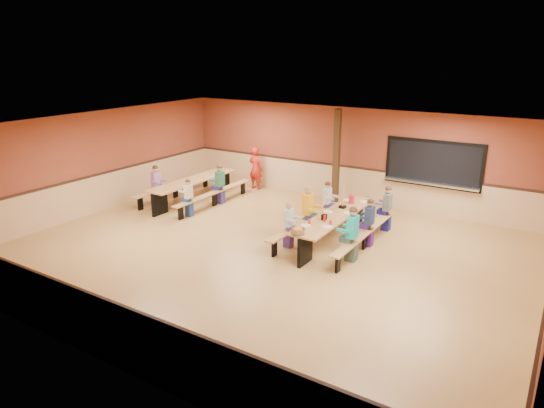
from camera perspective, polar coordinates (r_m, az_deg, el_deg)
The scene contains 23 objects.
ground at distance 11.84m, azimuth -0.83°, elevation -5.66°, with size 12.00×12.00×0.00m, color olive.
room_envelope at distance 11.59m, azimuth -0.85°, elevation -2.53°, with size 12.04×10.04×3.02m.
kitchen_pass_through at distance 14.82m, azimuth 18.41°, elevation 4.29°, with size 2.78×0.28×1.38m.
structural_post at distance 15.18m, azimuth 7.59°, elevation 5.39°, with size 0.18×0.18×3.00m, color #312110.
cafeteria_table_main at distance 12.35m, azimuth 7.35°, elevation -2.20°, with size 1.91×3.70×0.74m.
cafeteria_table_second at distance 15.76m, azimuth -9.18°, elevation 2.13°, with size 1.91×3.70×0.74m.
seated_child_white_left at distance 11.94m, azimuth 1.96°, elevation -2.47°, with size 0.35×0.28×1.17m, color silver, non-canonical shape.
seated_adult_yellow at distance 12.73m, azimuth 4.23°, elevation -0.78°, with size 0.43×0.35×1.34m, color #F4A717, non-canonical shape.
seated_child_grey_left at distance 13.75m, azimuth 6.49°, elevation 0.19°, with size 0.35×0.29×1.17m, color silver, non-canonical shape.
seated_child_teal_right at distance 11.30m, azimuth 9.42°, elevation -3.55°, with size 0.41×0.34×1.30m, color teal, non-canonical shape.
seated_child_navy_right at distance 12.25m, azimuth 11.37°, elevation -2.19°, with size 0.37×0.30×1.21m, color #1E2B4C, non-canonical shape.
seated_child_char_right at distance 13.41m, azimuth 13.37°, elevation -0.55°, with size 0.37×0.31×1.22m, color #52595E, non-canonical shape.
seated_child_purple_sec at distance 15.72m, azimuth -13.43°, elevation 2.17°, with size 0.38×0.31×1.24m, color #936396, non-canonical shape.
seated_child_green_sec at distance 15.46m, azimuth -6.12°, elevation 2.30°, with size 0.38×0.31×1.23m, color #2D6852, non-canonical shape.
seated_child_tan_sec at distance 14.38m, azimuth -9.77°, elevation 0.70°, with size 0.32×0.26×1.11m, color beige, non-canonical shape.
standing_woman at distance 16.97m, azimuth -1.93°, elevation 4.25°, with size 0.55×0.36×1.50m, color #AF2014.
punch_pitcher at distance 13.21m, azimuth 9.34°, elevation 0.54°, with size 0.16×0.16×0.22m, color red.
chip_bowl at distance 10.92m, azimuth 3.05°, elevation -3.15°, with size 0.32×0.32×0.15m, color orange, non-canonical shape.
napkin_dispenser at distance 11.87m, azimuth 6.15°, elevation -1.54°, with size 0.10×0.14×0.13m, color black.
condiment_mustard at distance 12.11m, azimuth 5.97°, elevation -1.04°, with size 0.06×0.06×0.17m, color yellow.
condiment_ketchup at distance 11.73m, azimuth 6.18°, elevation -1.68°, with size 0.06×0.06×0.17m, color #B2140F.
table_paddle at distance 12.79m, azimuth 8.32°, elevation 0.13°, with size 0.16×0.16×0.56m.
place_settings at distance 12.26m, azimuth 7.40°, elevation -1.01°, with size 0.65×3.30×0.11m, color beige, non-canonical shape.
Camera 1 is at (5.92, -9.12, 4.70)m, focal length 32.00 mm.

